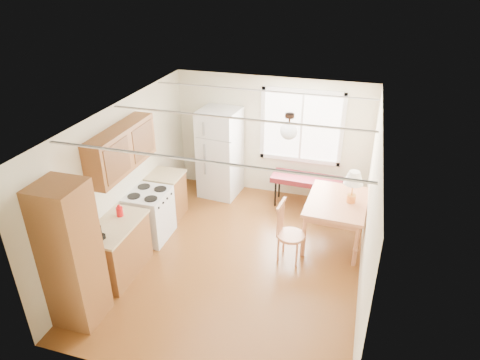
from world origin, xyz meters
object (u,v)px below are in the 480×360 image
at_px(dining_table, 337,206).
at_px(chair, 285,228).
at_px(bench, 307,180).
at_px(refrigerator, 220,153).

bearing_deg(dining_table, chair, -132.56).
xyz_separation_m(bench, dining_table, (0.67, -1.09, 0.15)).
bearing_deg(chair, dining_table, 50.52).
xyz_separation_m(refrigerator, chair, (1.75, -1.86, -0.33)).
relative_size(bench, dining_table, 1.03).
height_order(bench, chair, chair).
relative_size(refrigerator, bench, 1.32).
height_order(dining_table, chair, chair).
bearing_deg(dining_table, bench, 124.28).
height_order(refrigerator, bench, refrigerator).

